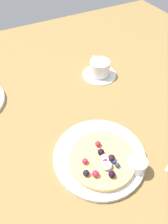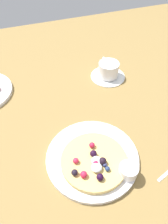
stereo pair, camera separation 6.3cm
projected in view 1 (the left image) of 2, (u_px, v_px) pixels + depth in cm
name	position (u px, v px, depth cm)	size (l,w,h in cm)	color
ground_plane	(69.00, 130.00, 68.43)	(170.31, 145.38, 3.00)	olive
pancake_plate	(99.00, 156.00, 59.64)	(25.10, 25.10, 1.29)	white
pancake_with_berries	(102.00, 160.00, 57.07)	(17.45, 17.45, 3.46)	#DAB666
syrup_ramekin	(137.00, 164.00, 55.38)	(4.77, 4.77, 3.17)	white
coffee_saucer	(99.00, 74.00, 84.97)	(13.13, 13.13, 0.71)	silver
coffee_cup	(100.00, 67.00, 82.74)	(7.62, 10.56, 5.45)	white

